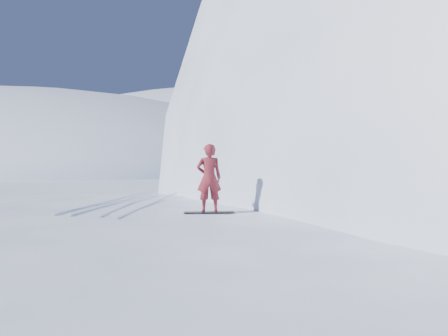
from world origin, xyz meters
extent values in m
plane|color=white|center=(0.00, 0.00, 0.00)|extent=(400.00, 400.00, 0.00)
ellipsoid|color=white|center=(1.00, 3.00, 0.00)|extent=(36.00, 28.00, 4.80)
ellipsoid|color=white|center=(-40.00, 110.00, 0.00)|extent=(140.00, 90.00, 36.00)
ellipsoid|color=white|center=(-2.00, 6.00, 0.00)|extent=(7.00, 6.30, 1.00)
ellipsoid|color=white|center=(7.00, 4.00, 0.00)|extent=(4.00, 3.60, 0.60)
cube|color=black|center=(2.74, 3.40, 2.41)|extent=(1.26, 0.84, 0.02)
imported|color=maroon|center=(2.74, 3.40, 3.29)|extent=(0.76, 0.67, 1.75)
cube|color=silver|center=(-1.11, 4.55, 2.42)|extent=(0.85, 5.96, 0.04)
cube|color=silver|center=(-0.74, 4.55, 2.42)|extent=(1.10, 5.92, 0.04)
cube|color=silver|center=(-0.31, 4.55, 2.42)|extent=(1.88, 5.73, 0.04)
cube|color=silver|center=(0.37, 4.55, 2.42)|extent=(1.56, 5.82, 0.04)
camera|label=1|loc=(7.99, -8.21, 4.22)|focal=40.00mm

